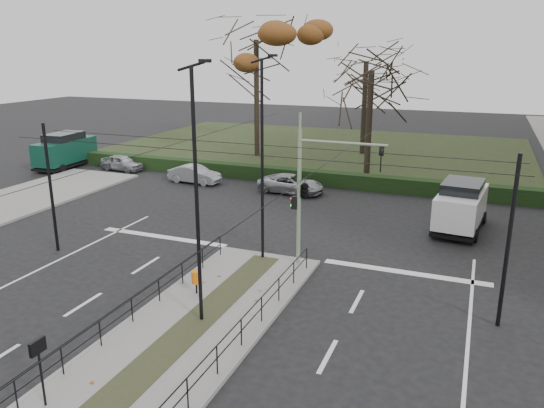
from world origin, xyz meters
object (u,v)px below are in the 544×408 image
at_px(streetlamp_median_far, 263,159).
at_px(rust_tree, 256,40).
at_px(traffic_light, 307,188).
at_px(parked_car_fourth, 291,184).
at_px(litter_bin, 196,277).
at_px(info_panel, 38,354).
at_px(green_van, 65,150).
at_px(parked_car_second, 195,174).
at_px(white_van, 461,205).
at_px(streetlamp_median_near, 197,196).
at_px(bare_tree_center, 366,68).
at_px(parked_car_first, 122,163).
at_px(bare_tree_near, 371,78).

bearing_deg(streetlamp_median_far, rust_tree, 113.82).
bearing_deg(traffic_light, parked_car_fourth, 112.57).
height_order(litter_bin, rust_tree, rust_tree).
distance_m(info_panel, green_van, 31.65).
bearing_deg(parked_car_second, rust_tree, 2.07).
xyz_separation_m(parked_car_second, white_van, (17.94, -3.75, 0.72)).
bearing_deg(streetlamp_median_near, bare_tree_center, 92.69).
bearing_deg(white_van, streetlamp_median_near, -119.30).
bearing_deg(litter_bin, white_van, 53.46).
xyz_separation_m(traffic_light, info_panel, (-3.34, -11.67, -1.89)).
relative_size(traffic_light, streetlamp_median_near, 0.67).
distance_m(traffic_light, white_van, 9.96).
relative_size(green_van, bare_tree_center, 0.54).
distance_m(parked_car_first, parked_car_second, 7.45).
xyz_separation_m(litter_bin, white_van, (8.91, 12.02, 0.55)).
bearing_deg(parked_car_second, litter_bin, -146.74).
distance_m(litter_bin, parked_car_first, 23.75).
bearing_deg(bare_tree_center, bare_tree_near, -75.46).
bearing_deg(streetlamp_median_far, bare_tree_center, 92.80).
bearing_deg(rust_tree, bare_tree_near, -20.49).
relative_size(traffic_light, bare_tree_near, 0.58).
height_order(streetlamp_median_far, parked_car_fourth, streetlamp_median_far).
bearing_deg(info_panel, streetlamp_median_near, 74.05).
bearing_deg(bare_tree_center, litter_bin, -89.38).
bearing_deg(parked_car_first, litter_bin, -129.85).
height_order(info_panel, bare_tree_center, bare_tree_center).
bearing_deg(litter_bin, bare_tree_near, 85.33).
bearing_deg(streetlamp_median_far, parked_car_first, 143.22).
xyz_separation_m(info_panel, bare_tree_near, (2.23, 29.70, 5.48)).
height_order(litter_bin, green_van, green_van).
bearing_deg(info_panel, rust_tree, 103.96).
xyz_separation_m(streetlamp_median_far, bare_tree_near, (0.87, 18.08, 2.52)).
bearing_deg(litter_bin, streetlamp_median_far, 77.46).
height_order(rust_tree, bare_tree_center, rust_tree).
distance_m(streetlamp_median_near, parked_car_first, 26.13).
relative_size(traffic_light, parked_car_second, 1.53).
bearing_deg(green_van, parked_car_fourth, -2.32).
distance_m(parked_car_first, bare_tree_near, 19.97).
distance_m(traffic_light, bare_tree_near, 18.42).
distance_m(info_panel, streetlamp_median_near, 6.48).
height_order(parked_car_second, bare_tree_center, bare_tree_center).
xyz_separation_m(streetlamp_median_far, parked_car_first, (-17.29, 12.93, -4.00)).
xyz_separation_m(parked_car_second, green_van, (-12.17, 0.77, 0.80)).
distance_m(info_panel, bare_tree_center, 38.47).
distance_m(white_van, green_van, 30.45).
height_order(parked_car_first, bare_tree_near, bare_tree_near).
xyz_separation_m(streetlamp_median_near, parked_car_fourth, (-2.98, 17.49, -3.95)).
xyz_separation_m(litter_bin, bare_tree_near, (1.83, 22.39, 6.34)).
height_order(green_van, bare_tree_near, bare_tree_near).
height_order(streetlamp_median_far, parked_car_first, streetlamp_median_far).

